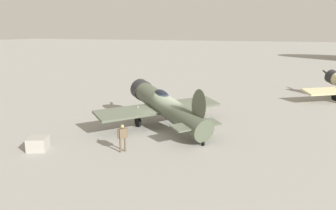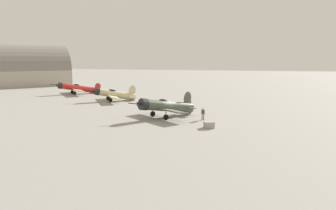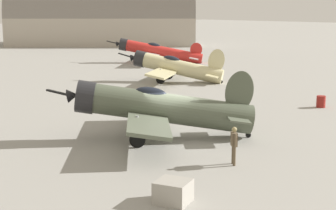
{
  "view_description": "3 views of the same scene",
  "coord_description": "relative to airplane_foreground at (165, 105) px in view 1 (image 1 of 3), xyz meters",
  "views": [
    {
      "loc": [
        -8.43,
        21.53,
        7.13
      ],
      "look_at": [
        0.0,
        -0.0,
        1.8
      ],
      "focal_mm": 34.88,
      "sensor_mm": 36.0,
      "label": 1
    },
    {
      "loc": [
        43.84,
        12.64,
        8.47
      ],
      "look_at": [
        0.0,
        -0.0,
        1.8
      ],
      "focal_mm": 33.49,
      "sensor_mm": 36.0,
      "label": 2
    },
    {
      "loc": [
        17.15,
        19.97,
        6.77
      ],
      "look_at": [
        0.0,
        -0.0,
        1.8
      ],
      "focal_mm": 55.17,
      "sensor_mm": 36.0,
      "label": 3
    }
  ],
  "objects": [
    {
      "name": "ground_crew_mechanic",
      "position": [
        0.42,
        5.65,
        -0.64
      ],
      "size": [
        0.46,
        0.55,
        1.7
      ],
      "rotation": [
        0.0,
        0.0,
        5.64
      ],
      "color": "brown",
      "rests_on": "ground_plane"
    },
    {
      "name": "airplane_foreground",
      "position": [
        0.0,
        0.0,
        0.0
      ],
      "size": [
        8.98,
        9.2,
        3.66
      ],
      "rotation": [
        0.0,
        0.0,
        5.63
      ],
      "color": "#4C5442",
      "rests_on": "ground_plane"
    },
    {
      "name": "ground_plane",
      "position": [
        -0.39,
        0.3,
        -1.67
      ],
      "size": [
        400.0,
        400.0,
        0.0
      ],
      "primitive_type": "plane",
      "color": "gray"
    },
    {
      "name": "equipment_crate",
      "position": [
        5.36,
        7.27,
        -1.27
      ],
      "size": [
        1.49,
        1.52,
        0.8
      ],
      "rotation": [
        0.0,
        0.0,
        3.58
      ],
      "color": "#9E998E",
      "rests_on": "ground_plane"
    }
  ]
}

